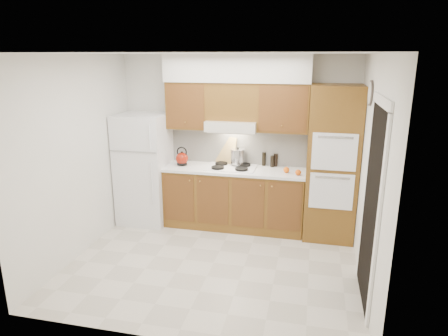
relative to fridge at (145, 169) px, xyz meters
name	(u,v)px	position (x,y,z in m)	size (l,w,h in m)	color
floor	(214,263)	(1.41, -1.14, -0.86)	(3.60, 3.60, 0.00)	beige
ceiling	(212,53)	(1.41, -1.14, 1.74)	(3.60, 3.60, 0.00)	white
wall_back	(237,141)	(1.41, 0.36, 0.44)	(3.60, 0.02, 2.60)	white
wall_left	(78,158)	(-0.40, -1.14, 0.44)	(0.02, 3.00, 2.60)	white
wall_right	(371,175)	(3.21, -1.14, 0.44)	(0.02, 3.00, 2.60)	white
fridge	(145,169)	(0.00, 0.00, 0.00)	(0.75, 0.72, 1.72)	white
base_cabinets	(234,199)	(1.43, 0.06, -0.41)	(2.11, 0.60, 0.90)	brown
countertop	(234,170)	(1.43, 0.05, 0.06)	(2.13, 0.62, 0.04)	white
backsplash	(238,146)	(1.43, 0.34, 0.36)	(2.11, 0.03, 0.56)	white
oven_cabinet	(332,164)	(2.85, 0.03, 0.24)	(0.70, 0.65, 2.20)	brown
upper_cab_left	(189,105)	(0.69, 0.19, 0.99)	(0.63, 0.33, 0.70)	brown
upper_cab_right	(284,108)	(2.12, 0.19, 0.99)	(0.73, 0.33, 0.70)	brown
range_hood	(232,126)	(1.38, 0.13, 0.71)	(0.75, 0.45, 0.15)	silver
upper_cab_over_hood	(233,101)	(1.38, 0.19, 1.06)	(0.75, 0.33, 0.55)	brown
soffit	(237,68)	(1.43, 0.18, 1.54)	(2.13, 0.36, 0.40)	silver
cooktop	(231,167)	(1.38, 0.07, 0.09)	(0.74, 0.50, 0.01)	white
doorway	(371,208)	(3.19, -1.49, 0.19)	(0.02, 0.90, 2.10)	black
wall_clock	(371,93)	(3.19, -0.59, 1.29)	(0.30, 0.30, 0.02)	#3F3833
kettle	(182,159)	(0.61, 0.05, 0.19)	(0.19, 0.19, 0.19)	maroon
cutting_board	(226,151)	(1.25, 0.31, 0.28)	(0.34, 0.02, 0.45)	tan
stock_pot	(238,157)	(1.45, 0.21, 0.22)	(0.21, 0.21, 0.22)	#B2B2B7
condiment_a	(264,159)	(1.84, 0.31, 0.18)	(0.06, 0.06, 0.21)	black
condiment_b	(276,160)	(2.02, 0.31, 0.18)	(0.06, 0.06, 0.20)	black
condiment_c	(272,161)	(1.98, 0.27, 0.17)	(0.06, 0.06, 0.17)	black
orange_near	(298,172)	(2.38, -0.11, 0.12)	(0.08, 0.08, 0.08)	#D75E0B
orange_far	(286,170)	(2.21, -0.01, 0.12)	(0.09, 0.09, 0.09)	orange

